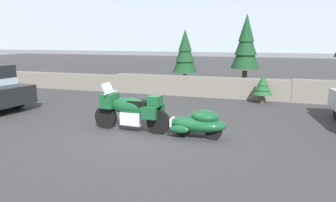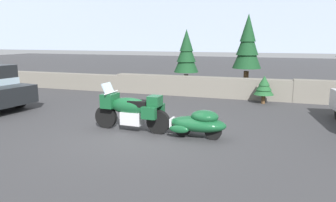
# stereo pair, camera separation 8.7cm
# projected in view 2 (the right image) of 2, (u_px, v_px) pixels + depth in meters

# --- Properties ---
(ground_plane) EXTENTS (80.00, 80.00, 0.00)m
(ground_plane) POSITION_uv_depth(u_px,v_px,m) (143.00, 136.00, 8.53)
(ground_plane) COLOR #38383A
(stone_guard_wall) EXTENTS (24.00, 0.59, 0.93)m
(stone_guard_wall) POSITION_uv_depth(u_px,v_px,m) (213.00, 87.00, 14.15)
(stone_guard_wall) COLOR slate
(stone_guard_wall) RESTS_ON ground
(distant_ridgeline) EXTENTS (240.00, 80.00, 16.00)m
(distant_ridgeline) POSITION_uv_depth(u_px,v_px,m) (268.00, 21.00, 96.51)
(distant_ridgeline) COLOR #99A8BF
(distant_ridgeline) RESTS_ON ground
(touring_motorcycle) EXTENTS (2.31, 0.78, 1.33)m
(touring_motorcycle) POSITION_uv_depth(u_px,v_px,m) (131.00, 109.00, 8.88)
(touring_motorcycle) COLOR black
(touring_motorcycle) RESTS_ON ground
(car_shaped_trailer) EXTENTS (2.21, 0.80, 0.76)m
(car_shaped_trailer) POSITION_uv_depth(u_px,v_px,m) (198.00, 123.00, 8.24)
(car_shaped_trailer) COLOR black
(car_shaped_trailer) RESTS_ON ground
(pine_tree_secondary) EXTENTS (1.18, 1.18, 3.03)m
(pine_tree_secondary) POSITION_uv_depth(u_px,v_px,m) (186.00, 53.00, 15.15)
(pine_tree_secondary) COLOR brown
(pine_tree_secondary) RESTS_ON ground
(pine_tree_far_right) EXTENTS (1.33, 1.33, 3.72)m
(pine_tree_far_right) POSITION_uv_depth(u_px,v_px,m) (248.00, 44.00, 14.67)
(pine_tree_far_right) COLOR brown
(pine_tree_far_right) RESTS_ON ground
(pine_sapling_near) EXTENTS (0.79, 0.79, 1.13)m
(pine_sapling_near) POSITION_uv_depth(u_px,v_px,m) (264.00, 86.00, 12.63)
(pine_sapling_near) COLOR brown
(pine_sapling_near) RESTS_ON ground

